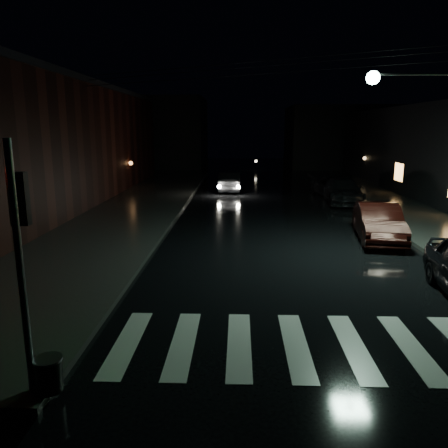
# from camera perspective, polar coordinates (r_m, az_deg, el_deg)

# --- Properties ---
(ground) EXTENTS (120.00, 120.00, 0.00)m
(ground) POSITION_cam_1_polar(r_m,az_deg,el_deg) (9.26, -5.79, -16.69)
(ground) COLOR black
(ground) RESTS_ON ground
(sidewalk_left) EXTENTS (6.00, 44.00, 0.15)m
(sidewalk_left) POSITION_cam_1_polar(r_m,az_deg,el_deg) (23.28, -13.43, 1.10)
(sidewalk_left) COLOR #282826
(sidewalk_left) RESTS_ON ground
(sidewalk_right) EXTENTS (4.00, 44.00, 0.15)m
(sidewalk_right) POSITION_cam_1_polar(r_m,az_deg,el_deg) (24.12, 23.41, 0.80)
(sidewalk_right) COLOR #282826
(sidewalk_right) RESTS_ON ground
(building_left) EXTENTS (10.00, 36.00, 7.00)m
(building_left) POSITION_cam_1_polar(r_m,az_deg,el_deg) (27.40, -27.11, 8.97)
(building_left) COLOR black
(building_left) RESTS_ON ground
(building_far_left) EXTENTS (14.00, 10.00, 8.00)m
(building_far_left) POSITION_cam_1_polar(r_m,az_deg,el_deg) (54.18, -10.13, 11.66)
(building_far_left) COLOR black
(building_far_left) RESTS_ON ground
(building_far_right) EXTENTS (14.00, 10.00, 7.00)m
(building_far_right) POSITION_cam_1_polar(r_m,az_deg,el_deg) (54.55, 15.87, 10.87)
(building_far_right) COLOR black
(building_far_right) RESTS_ON ground
(crosswalk) EXTENTS (9.00, 3.00, 0.01)m
(crosswalk) POSITION_cam_1_polar(r_m,az_deg,el_deg) (9.79, 12.98, -15.20)
(crosswalk) COLOR beige
(crosswalk) RESTS_ON ground
(signal_pole_corner) EXTENTS (0.68, 0.61, 4.20)m
(signal_pole_corner) POSITION_cam_1_polar(r_m,az_deg,el_deg) (7.91, -23.39, -10.55)
(signal_pole_corner) COLOR slate
(signal_pole_corner) RESTS_ON ground
(parked_car_b) EXTENTS (2.18, 4.72, 1.50)m
(parked_car_b) POSITION_cam_1_polar(r_m,az_deg,el_deg) (18.87, 19.53, 0.22)
(parked_car_b) COLOR black
(parked_car_b) RESTS_ON ground
(parked_car_c) EXTENTS (2.40, 5.20, 1.47)m
(parked_car_c) POSITION_cam_1_polar(r_m,az_deg,el_deg) (27.97, 15.29, 4.22)
(parked_car_c) COLOR black
(parked_car_c) RESTS_ON ground
(parked_car_d) EXTENTS (2.75, 4.93, 1.30)m
(parked_car_d) POSITION_cam_1_polar(r_m,az_deg,el_deg) (30.37, 14.23, 4.73)
(parked_car_d) COLOR black
(parked_car_d) RESTS_ON ground
(oncoming_car) EXTENTS (1.53, 4.28, 1.41)m
(oncoming_car) POSITION_cam_1_polar(r_m,az_deg,el_deg) (31.90, 0.76, 5.55)
(oncoming_car) COLOR black
(oncoming_car) RESTS_ON ground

